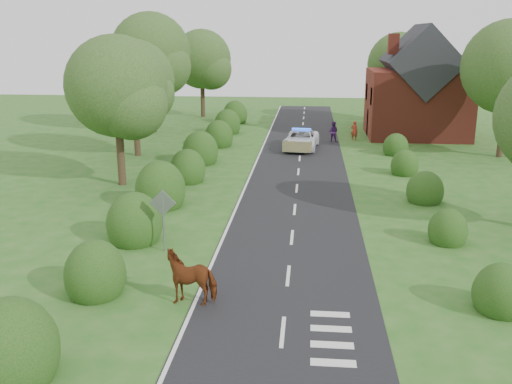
# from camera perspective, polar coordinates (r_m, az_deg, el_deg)

# --- Properties ---
(ground) EXTENTS (120.00, 120.00, 0.00)m
(ground) POSITION_cam_1_polar(r_m,az_deg,el_deg) (20.58, 3.24, -8.40)
(ground) COLOR #26601A
(road) EXTENTS (6.00, 70.00, 0.02)m
(road) POSITION_cam_1_polar(r_m,az_deg,el_deg) (34.82, 4.22, 1.64)
(road) COLOR black
(road) RESTS_ON ground
(road_markings) EXTENTS (4.96, 70.00, 0.01)m
(road_markings) POSITION_cam_1_polar(r_m,az_deg,el_deg) (32.88, 1.35, 0.87)
(road_markings) COLOR white
(road_markings) RESTS_ON road
(hedgerow_left) EXTENTS (2.75, 50.41, 3.00)m
(hedgerow_left) POSITION_cam_1_polar(r_m,az_deg,el_deg) (32.23, -7.55, 1.76)
(hedgerow_left) COLOR #0F430F
(hedgerow_left) RESTS_ON ground
(hedgerow_right) EXTENTS (2.10, 45.78, 2.10)m
(hedgerow_right) POSITION_cam_1_polar(r_m,az_deg,el_deg) (31.58, 16.13, 0.62)
(hedgerow_right) COLOR #0F430F
(hedgerow_right) RESTS_ON ground
(tree_left_a) EXTENTS (5.74, 5.60, 8.38)m
(tree_left_a) POSITION_cam_1_polar(r_m,az_deg,el_deg) (32.51, -13.43, 9.81)
(tree_left_a) COLOR #332316
(tree_left_a) RESTS_ON ground
(tree_left_b) EXTENTS (5.74, 5.60, 8.07)m
(tree_left_b) POSITION_cam_1_polar(r_m,az_deg,el_deg) (40.58, -11.83, 10.53)
(tree_left_b) COLOR #332316
(tree_left_b) RESTS_ON ground
(tree_left_c) EXTENTS (6.97, 6.80, 10.22)m
(tree_left_c) POSITION_cam_1_polar(r_m,az_deg,el_deg) (50.46, -10.18, 13.22)
(tree_left_c) COLOR #332316
(tree_left_c) RESTS_ON ground
(tree_left_d) EXTENTS (6.15, 6.00, 8.89)m
(tree_left_d) POSITION_cam_1_polar(r_m,az_deg,el_deg) (59.71, -5.21, 12.85)
(tree_left_d) COLOR #332316
(tree_left_d) RESTS_ON ground
(tree_right_c) EXTENTS (6.15, 6.00, 8.58)m
(tree_right_c) POSITION_cam_1_polar(r_m,az_deg,el_deg) (57.39, 14.38, 12.04)
(tree_right_c) COLOR #332316
(tree_right_c) RESTS_ON ground
(road_sign) EXTENTS (1.06, 0.08, 2.53)m
(road_sign) POSITION_cam_1_polar(r_m,az_deg,el_deg) (22.57, -9.29, -1.92)
(road_sign) COLOR gray
(road_sign) RESTS_ON ground
(house) EXTENTS (8.00, 7.40, 9.17)m
(house) POSITION_cam_1_polar(r_m,az_deg,el_deg) (49.81, 15.87, 9.69)
(house) COLOR maroon
(house) RESTS_ON ground
(cow) EXTENTS (2.03, 1.09, 1.43)m
(cow) POSITION_cam_1_polar(r_m,az_deg,el_deg) (18.67, -6.43, -8.68)
(cow) COLOR #602810
(cow) RESTS_ON ground
(police_van) EXTENTS (2.83, 5.33, 1.56)m
(police_van) POSITION_cam_1_polar(r_m,az_deg,el_deg) (43.03, 4.54, 5.25)
(police_van) COLOR white
(police_van) RESTS_ON ground
(pedestrian_red) EXTENTS (0.59, 0.41, 1.55)m
(pedestrian_red) POSITION_cam_1_polar(r_m,az_deg,el_deg) (47.18, 9.80, 6.06)
(pedestrian_red) COLOR #A72E1E
(pedestrian_red) RESTS_ON ground
(pedestrian_purple) EXTENTS (0.95, 0.83, 1.65)m
(pedestrian_purple) POSITION_cam_1_polar(r_m,az_deg,el_deg) (46.11, 7.73, 5.99)
(pedestrian_purple) COLOR #441B5D
(pedestrian_purple) RESTS_ON ground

